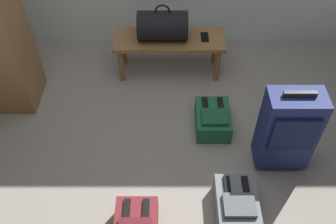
# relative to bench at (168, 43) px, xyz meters

# --- Properties ---
(ground_plane) EXTENTS (6.60, 6.60, 0.00)m
(ground_plane) POSITION_rel_bench_xyz_m (-0.06, -1.05, -0.33)
(ground_plane) COLOR gray
(bench) EXTENTS (1.00, 0.36, 0.38)m
(bench) POSITION_rel_bench_xyz_m (0.00, 0.00, 0.00)
(bench) COLOR olive
(bench) RESTS_ON ground
(duffel_bag_black) EXTENTS (0.44, 0.26, 0.34)m
(duffel_bag_black) POSITION_rel_bench_xyz_m (-0.06, -0.00, 0.19)
(duffel_bag_black) COLOR black
(duffel_bag_black) RESTS_ON bench
(cell_phone) EXTENTS (0.07, 0.14, 0.01)m
(cell_phone) POSITION_rel_bench_xyz_m (0.32, 0.01, 0.06)
(cell_phone) COLOR black
(cell_phone) RESTS_ON bench
(suitcase_upright_navy) EXTENTS (0.38, 0.24, 0.74)m
(suitcase_upright_navy) POSITION_rel_bench_xyz_m (0.83, -1.08, 0.05)
(suitcase_upright_navy) COLOR navy
(suitcase_upright_navy) RESTS_ON ground
(backpack_grey) EXTENTS (0.28, 0.38, 0.21)m
(backpack_grey) POSITION_rel_bench_xyz_m (0.45, -1.50, -0.23)
(backpack_grey) COLOR slate
(backpack_grey) RESTS_ON ground
(backpack_green) EXTENTS (0.28, 0.38, 0.21)m
(backpack_green) POSITION_rel_bench_xyz_m (0.36, -0.72, -0.23)
(backpack_green) COLOR #1E6038
(backpack_green) RESTS_ON ground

